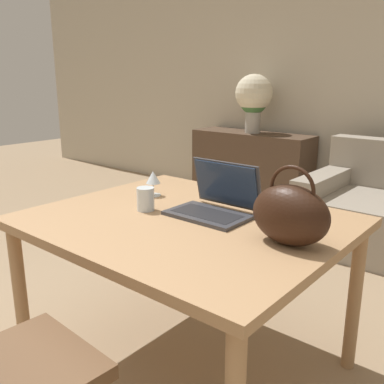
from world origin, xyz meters
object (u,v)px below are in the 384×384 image
at_px(laptop, 217,200).
at_px(flower_vase, 254,97).
at_px(drinking_glass, 146,199).
at_px(wine_glass, 153,179).
at_px(handbag, 290,214).

bearing_deg(laptop, flower_vase, 118.69).
xyz_separation_m(laptop, flower_vase, (-1.28, 2.33, 0.32)).
distance_m(drinking_glass, flower_vase, 2.72).
height_order(laptop, wine_glass, laptop).
bearing_deg(drinking_glass, handbag, 3.76).
xyz_separation_m(laptop, handbag, (0.42, -0.12, 0.05)).
height_order(laptop, handbag, handbag).
height_order(laptop, drinking_glass, laptop).
distance_m(laptop, drinking_glass, 0.32).
bearing_deg(flower_vase, drinking_glass, -68.17).
bearing_deg(wine_glass, flower_vase, 110.38).
bearing_deg(wine_glass, drinking_glass, -53.36).
distance_m(drinking_glass, wine_glass, 0.25).
bearing_deg(flower_vase, wine_glass, -69.62).
bearing_deg(wine_glass, handbag, -10.13).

